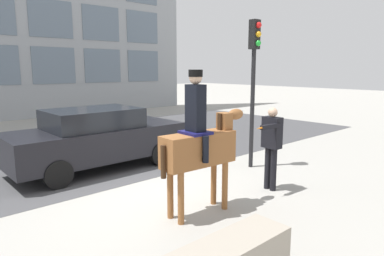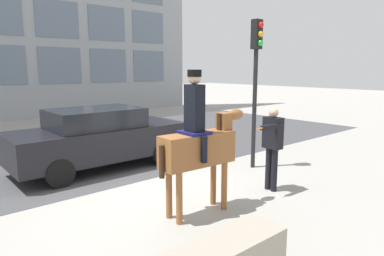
% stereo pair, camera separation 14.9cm
% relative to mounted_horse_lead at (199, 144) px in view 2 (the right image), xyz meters
% --- Properties ---
extents(ground_plane, '(80.00, 80.00, 0.00)m').
position_rel_mounted_horse_lead_xyz_m(ground_plane, '(0.06, 1.67, -1.29)').
color(ground_plane, '#9E9B93').
extents(road_surface, '(22.77, 8.50, 0.01)m').
position_rel_mounted_horse_lead_xyz_m(road_surface, '(0.06, 6.42, -1.28)').
color(road_surface, '#444447').
rests_on(road_surface, ground_plane).
extents(mounted_horse_lead, '(1.88, 0.65, 2.57)m').
position_rel_mounted_horse_lead_xyz_m(mounted_horse_lead, '(0.00, 0.00, 0.00)').
color(mounted_horse_lead, brown).
rests_on(mounted_horse_lead, ground_plane).
extents(pedestrian_bystander, '(0.85, 0.43, 1.79)m').
position_rel_mounted_horse_lead_xyz_m(pedestrian_bystander, '(1.95, -0.13, -0.23)').
color(pedestrian_bystander, black).
rests_on(pedestrian_bystander, ground_plane).
extents(street_car_near_lane, '(4.45, 1.89, 1.58)m').
position_rel_mounted_horse_lead_xyz_m(street_car_near_lane, '(-0.06, 3.84, -0.47)').
color(street_car_near_lane, black).
rests_on(street_car_near_lane, ground_plane).
extents(traffic_light, '(0.24, 0.29, 3.78)m').
position_rel_mounted_horse_lead_xyz_m(traffic_light, '(3.03, 1.23, 1.27)').
color(traffic_light, black).
rests_on(traffic_light, ground_plane).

